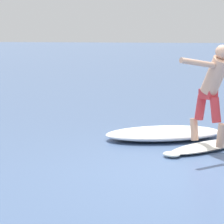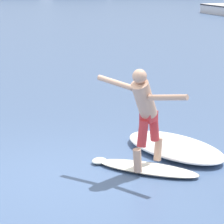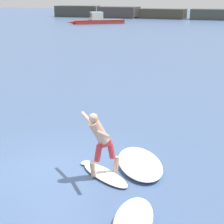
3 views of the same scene
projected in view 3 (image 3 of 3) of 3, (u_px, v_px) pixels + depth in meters
name	position (u px, v px, depth m)	size (l,w,h in m)	color
ground_plane	(56.00, 168.00, 10.06)	(200.00, 200.00, 0.00)	#46618D
rock_jetty_breakwater	(215.00, 14.00, 65.78)	(59.62, 4.87, 5.46)	#3C3C34
surfboard	(104.00, 174.00, 9.59)	(1.79, 1.43, 0.23)	white
surfer	(100.00, 138.00, 9.20)	(1.21, 1.18, 1.65)	tan
small_boat_offshore	(98.00, 20.00, 57.32)	(8.05, 6.06, 2.65)	red
wave_foam_at_tail	(140.00, 163.00, 10.09)	(2.01, 2.46, 0.20)	white
wave_foam_at_nose	(133.00, 219.00, 7.54)	(0.96, 1.75, 0.26)	white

